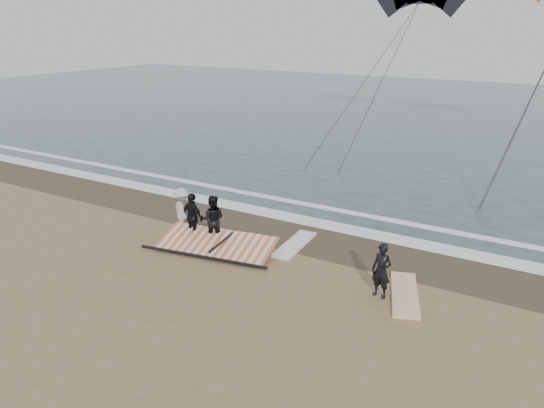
% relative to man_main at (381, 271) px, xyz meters
% --- Properties ---
extents(ground, '(120.00, 120.00, 0.00)m').
position_rel_man_main_xyz_m(ground, '(-2.91, -1.80, -0.79)').
color(ground, '#8C704C').
rests_on(ground, ground).
extents(sea, '(120.00, 54.00, 0.02)m').
position_rel_man_main_xyz_m(sea, '(-2.91, 31.20, -0.78)').
color(sea, '#233838').
rests_on(sea, ground).
extents(wet_sand, '(120.00, 2.80, 0.01)m').
position_rel_man_main_xyz_m(wet_sand, '(-2.91, 2.70, -0.78)').
color(wet_sand, '#4C3D2B').
rests_on(wet_sand, ground).
extents(foam_near, '(120.00, 0.90, 0.01)m').
position_rel_man_main_xyz_m(foam_near, '(-2.91, 4.10, -0.76)').
color(foam_near, white).
rests_on(foam_near, sea).
extents(foam_far, '(120.00, 0.45, 0.01)m').
position_rel_man_main_xyz_m(foam_far, '(-2.91, 5.80, -0.76)').
color(foam_far, white).
rests_on(foam_far, sea).
extents(man_main, '(0.64, 0.48, 1.58)m').
position_rel_man_main_xyz_m(man_main, '(0.00, 0.00, 0.00)').
color(man_main, black).
rests_on(man_main, ground).
extents(board_white, '(1.52, 2.61, 0.10)m').
position_rel_man_main_xyz_m(board_white, '(0.58, 0.39, -0.74)').
color(board_white, silver).
rests_on(board_white, ground).
extents(board_cream, '(0.83, 2.43, 0.10)m').
position_rel_man_main_xyz_m(board_cream, '(-3.67, 1.84, -0.74)').
color(board_cream, white).
rests_on(board_cream, ground).
extents(trio_cluster, '(2.55, 1.17, 1.71)m').
position_rel_man_main_xyz_m(trio_cluster, '(-6.98, 0.65, 0.06)').
color(trio_cluster, black).
rests_on(trio_cluster, ground).
extents(sail_rig, '(4.46, 2.32, 0.51)m').
position_rel_man_main_xyz_m(sail_rig, '(-5.76, 0.27, -0.59)').
color(sail_rig, black).
rests_on(sail_rig, ground).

